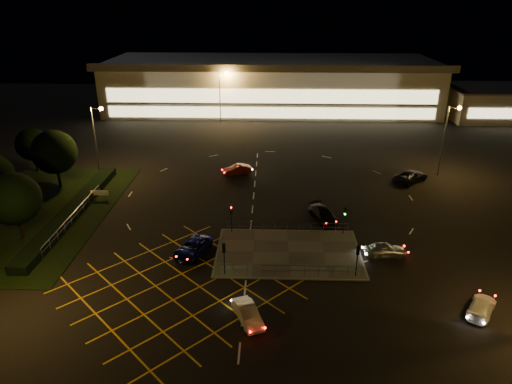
{
  "coord_description": "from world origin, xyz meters",
  "views": [
    {
      "loc": [
        0.05,
        -41.45,
        23.76
      ],
      "look_at": [
        -1.59,
        8.61,
        2.0
      ],
      "focal_mm": 32.0,
      "sensor_mm": 36.0,
      "label": 1
    }
  ],
  "objects_px": {
    "car_approach_white": "(482,307)",
    "car_left_blue": "(193,248)",
    "signal_se": "(358,255)",
    "signal_nw": "(231,213)",
    "signal_ne": "(345,215)",
    "car_far_dkgrey": "(323,214)",
    "car_queue_white": "(248,314)",
    "car_east_grey": "(411,176)",
    "car_right_silver": "(385,250)",
    "signal_sw": "(224,252)",
    "car_circ_red": "(237,170)"
  },
  "relations": [
    {
      "from": "car_right_silver",
      "to": "signal_ne",
      "type": "bearing_deg",
      "value": 35.08
    },
    {
      "from": "car_queue_white",
      "to": "car_circ_red",
      "type": "height_order",
      "value": "car_circ_red"
    },
    {
      "from": "signal_se",
      "to": "car_approach_white",
      "type": "bearing_deg",
      "value": 152.36
    },
    {
      "from": "car_far_dkgrey",
      "to": "car_right_silver",
      "type": "bearing_deg",
      "value": -74.61
    },
    {
      "from": "car_approach_white",
      "to": "car_east_grey",
      "type": "bearing_deg",
      "value": -59.82
    },
    {
      "from": "signal_sw",
      "to": "car_left_blue",
      "type": "xyz_separation_m",
      "value": [
        -3.5,
        3.54,
        -1.68
      ]
    },
    {
      "from": "car_right_silver",
      "to": "car_east_grey",
      "type": "distance_m",
      "value": 21.27
    },
    {
      "from": "signal_sw",
      "to": "car_left_blue",
      "type": "height_order",
      "value": "signal_sw"
    },
    {
      "from": "car_queue_white",
      "to": "car_right_silver",
      "type": "distance_m",
      "value": 16.56
    },
    {
      "from": "signal_nw",
      "to": "car_queue_white",
      "type": "xyz_separation_m",
      "value": [
        2.44,
        -14.38,
        -1.71
      ]
    },
    {
      "from": "signal_ne",
      "to": "car_far_dkgrey",
      "type": "relative_size",
      "value": 0.64
    },
    {
      "from": "car_right_silver",
      "to": "car_circ_red",
      "type": "distance_m",
      "value": 27.19
    },
    {
      "from": "signal_sw",
      "to": "car_far_dkgrey",
      "type": "relative_size",
      "value": 0.64
    },
    {
      "from": "car_left_blue",
      "to": "car_circ_red",
      "type": "height_order",
      "value": "car_left_blue"
    },
    {
      "from": "car_right_silver",
      "to": "signal_nw",
      "type": "bearing_deg",
      "value": 70.12
    },
    {
      "from": "car_east_grey",
      "to": "car_approach_white",
      "type": "xyz_separation_m",
      "value": [
        -2.14,
        -28.38,
        -0.17
      ]
    },
    {
      "from": "signal_sw",
      "to": "car_right_silver",
      "type": "bearing_deg",
      "value": -166.28
    },
    {
      "from": "car_left_blue",
      "to": "car_east_grey",
      "type": "bearing_deg",
      "value": 57.3
    },
    {
      "from": "signal_ne",
      "to": "car_right_silver",
      "type": "xyz_separation_m",
      "value": [
        3.5,
        -4.2,
        -1.68
      ]
    },
    {
      "from": "signal_se",
      "to": "signal_nw",
      "type": "xyz_separation_m",
      "value": [
        -12.0,
        7.99,
        0.0
      ]
    },
    {
      "from": "signal_sw",
      "to": "car_approach_white",
      "type": "distance_m",
      "value": 21.89
    },
    {
      "from": "car_left_blue",
      "to": "car_far_dkgrey",
      "type": "xyz_separation_m",
      "value": [
        13.66,
        7.86,
        0.03
      ]
    },
    {
      "from": "signal_sw",
      "to": "signal_ne",
      "type": "bearing_deg",
      "value": -146.35
    },
    {
      "from": "car_approach_white",
      "to": "car_left_blue",
      "type": "bearing_deg",
      "value": 15.78
    },
    {
      "from": "signal_ne",
      "to": "car_circ_red",
      "type": "height_order",
      "value": "signal_ne"
    },
    {
      "from": "car_queue_white",
      "to": "signal_ne",
      "type": "bearing_deg",
      "value": 32.76
    },
    {
      "from": "car_queue_white",
      "to": "car_far_dkgrey",
      "type": "distance_m",
      "value": 19.4
    },
    {
      "from": "car_queue_white",
      "to": "car_circ_red",
      "type": "xyz_separation_m",
      "value": [
        -3.11,
        32.04,
        0.02
      ]
    },
    {
      "from": "signal_se",
      "to": "signal_nw",
      "type": "height_order",
      "value": "same"
    },
    {
      "from": "car_queue_white",
      "to": "car_right_silver",
      "type": "xyz_separation_m",
      "value": [
        13.06,
        10.18,
        0.03
      ]
    },
    {
      "from": "car_right_silver",
      "to": "car_approach_white",
      "type": "relative_size",
      "value": 0.97
    },
    {
      "from": "signal_sw",
      "to": "signal_se",
      "type": "bearing_deg",
      "value": -180.0
    },
    {
      "from": "signal_se",
      "to": "car_circ_red",
      "type": "xyz_separation_m",
      "value": [
        -12.67,
        25.65,
        -1.69
      ]
    },
    {
      "from": "signal_ne",
      "to": "car_right_silver",
      "type": "distance_m",
      "value": 5.72
    },
    {
      "from": "signal_nw",
      "to": "signal_ne",
      "type": "xyz_separation_m",
      "value": [
        12.0,
        0.0,
        0.0
      ]
    },
    {
      "from": "car_circ_red",
      "to": "signal_ne",
      "type": "bearing_deg",
      "value": 13.36
    },
    {
      "from": "signal_se",
      "to": "signal_ne",
      "type": "distance_m",
      "value": 7.99
    },
    {
      "from": "signal_ne",
      "to": "car_approach_white",
      "type": "xyz_separation_m",
      "value": [
        9.28,
        -12.84,
        -1.76
      ]
    },
    {
      "from": "signal_ne",
      "to": "car_far_dkgrey",
      "type": "bearing_deg",
      "value": 118.26
    },
    {
      "from": "signal_nw",
      "to": "car_east_grey",
      "type": "relative_size",
      "value": 0.56
    },
    {
      "from": "signal_se",
      "to": "car_far_dkgrey",
      "type": "distance_m",
      "value": 11.67
    },
    {
      "from": "car_east_grey",
      "to": "car_queue_white",
      "type": "bearing_deg",
      "value": 103.42
    },
    {
      "from": "signal_sw",
      "to": "car_right_silver",
      "type": "distance_m",
      "value": 16.04
    },
    {
      "from": "car_queue_white",
      "to": "car_east_grey",
      "type": "height_order",
      "value": "car_east_grey"
    },
    {
      "from": "car_far_dkgrey",
      "to": "car_approach_white",
      "type": "height_order",
      "value": "car_far_dkgrey"
    },
    {
      "from": "car_left_blue",
      "to": "car_approach_white",
      "type": "distance_m",
      "value": 26.16
    },
    {
      "from": "car_left_blue",
      "to": "car_right_silver",
      "type": "distance_m",
      "value": 19.0
    },
    {
      "from": "signal_sw",
      "to": "car_queue_white",
      "type": "xyz_separation_m",
      "value": [
        2.44,
        -6.4,
        -1.71
      ]
    },
    {
      "from": "car_left_blue",
      "to": "car_approach_white",
      "type": "relative_size",
      "value": 1.18
    },
    {
      "from": "signal_sw",
      "to": "car_left_blue",
      "type": "distance_m",
      "value": 5.25
    }
  ]
}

